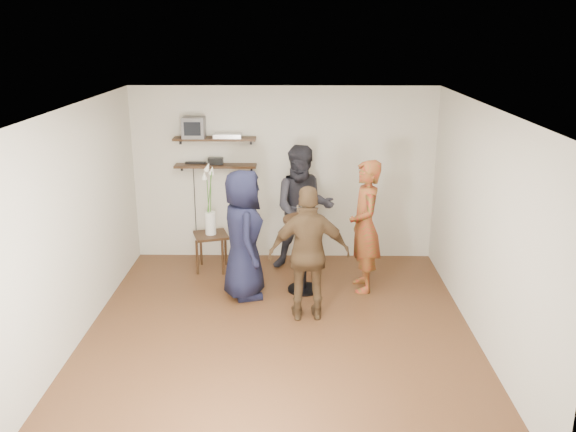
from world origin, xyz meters
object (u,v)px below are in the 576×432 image
(drinks_table, at_px, (304,245))
(person_brown, at_px, (309,254))
(dvd_deck, at_px, (228,136))
(side_table, at_px, (211,240))
(crt_monitor, at_px, (194,127))
(person_navy, at_px, (243,235))
(person_plaid, at_px, (365,226))
(person_dark, at_px, (303,208))
(radio, at_px, (216,161))

(drinks_table, height_order, person_brown, person_brown)
(dvd_deck, xyz_separation_m, side_table, (-0.23, -0.46, -1.44))
(crt_monitor, bearing_deg, person_navy, -59.47)
(person_plaid, distance_m, person_dark, 1.09)
(person_dark, bearing_deg, radio, 163.43)
(radio, bearing_deg, person_plaid, -27.98)
(person_dark, bearing_deg, person_navy, -128.66)
(crt_monitor, distance_m, person_plaid, 2.87)
(dvd_deck, distance_m, person_plaid, 2.43)
(radio, bearing_deg, person_navy, -69.55)
(side_table, distance_m, drinks_table, 1.53)
(person_dark, bearing_deg, dvd_deck, 160.79)
(side_table, xyz_separation_m, person_dark, (1.33, 0.09, 0.46))
(dvd_deck, relative_size, person_brown, 0.24)
(person_brown, bearing_deg, drinks_table, -90.00)
(crt_monitor, relative_size, person_dark, 0.18)
(dvd_deck, distance_m, drinks_table, 2.04)
(crt_monitor, xyz_separation_m, radio, (0.30, 0.00, -0.50))
(dvd_deck, bearing_deg, person_dark, -18.97)
(person_brown, bearing_deg, dvd_deck, -63.51)
(dvd_deck, height_order, side_table, dvd_deck)
(drinks_table, distance_m, person_brown, 0.82)
(dvd_deck, xyz_separation_m, person_plaid, (1.90, -1.11, -1.01))
(person_dark, bearing_deg, person_brown, -88.29)
(side_table, xyz_separation_m, person_brown, (1.39, -1.52, 0.37))
(drinks_table, height_order, person_navy, person_navy)
(side_table, bearing_deg, radio, 84.89)
(crt_monitor, bearing_deg, dvd_deck, 0.00)
(drinks_table, bearing_deg, crt_monitor, 143.33)
(person_navy, bearing_deg, side_table, 18.52)
(person_plaid, bearing_deg, drinks_table, -90.00)
(radio, distance_m, person_navy, 1.60)
(crt_monitor, distance_m, radio, 0.58)
(crt_monitor, xyz_separation_m, dvd_deck, (0.49, 0.00, -0.12))
(drinks_table, bearing_deg, person_brown, -86.34)
(person_dark, bearing_deg, crt_monitor, 166.35)
(dvd_deck, height_order, person_brown, dvd_deck)
(dvd_deck, distance_m, person_dark, 1.52)
(radio, bearing_deg, person_brown, -55.91)
(side_table, xyz_separation_m, person_navy, (0.55, -0.90, 0.39))
(crt_monitor, relative_size, dvd_deck, 0.80)
(radio, bearing_deg, drinks_table, -42.45)
(radio, relative_size, side_table, 0.38)
(dvd_deck, relative_size, person_navy, 0.24)
(person_plaid, distance_m, person_brown, 1.15)
(person_plaid, bearing_deg, person_navy, -86.03)
(radio, xyz_separation_m, person_brown, (1.34, -1.99, -0.69))
(crt_monitor, distance_m, person_dark, 1.97)
(radio, distance_m, person_dark, 1.47)
(person_plaid, bearing_deg, dvd_deck, -125.28)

